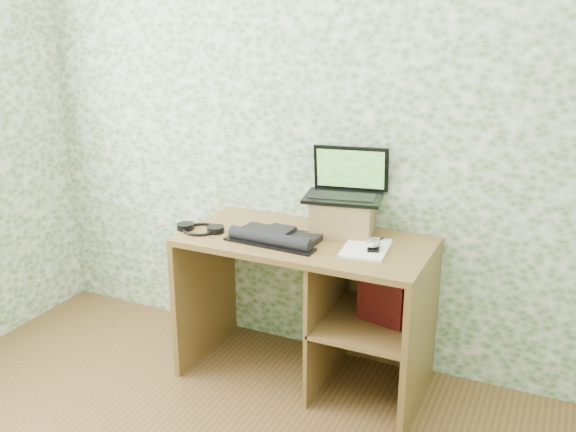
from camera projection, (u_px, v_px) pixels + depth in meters
The scene contains 10 objects.
wall_back at pixel (331, 115), 3.19m from camera, with size 3.50×3.50×0.00m, color white.
desk at pixel (322, 290), 3.17m from camera, with size 1.20×0.60×0.75m.
riser at pixel (343, 217), 3.14m from camera, with size 0.29×0.24×0.17m, color brown.
laptop at pixel (346, 186), 3.12m from camera, with size 0.41×0.32×0.25m.
keyboard at pixel (275, 237), 3.05m from camera, with size 0.46×0.25×0.06m.
headphones at pixel (200, 229), 3.20m from camera, with size 0.25×0.20×0.03m.
notepad at pixel (366, 248), 2.95m from camera, with size 0.20×0.28×0.01m, color white.
mouse at pixel (373, 245), 2.92m from camera, with size 0.06×0.10×0.03m, color silver.
pen at pixel (376, 241), 3.01m from camera, with size 0.01×0.01×0.13m, color black.
red_box at pixel (383, 295), 3.00m from camera, with size 0.24×0.08×0.28m, color maroon.
Camera 1 is at (1.14, -1.23, 1.82)m, focal length 40.00 mm.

